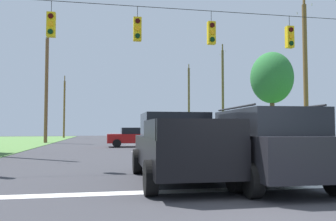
# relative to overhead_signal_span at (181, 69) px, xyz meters

# --- Properties ---
(ground_plane) EXTENTS (120.00, 120.00, 0.00)m
(ground_plane) POSITION_rel_overhead_signal_span_xyz_m (-0.22, -8.10, -3.93)
(ground_plane) COLOR #333338
(stop_bar_stripe) EXTENTS (15.21, 0.45, 0.01)m
(stop_bar_stripe) POSITION_rel_overhead_signal_span_xyz_m (-0.22, -5.35, -3.92)
(stop_bar_stripe) COLOR white
(stop_bar_stripe) RESTS_ON ground
(lane_dash_0) EXTENTS (2.50, 0.15, 0.01)m
(lane_dash_0) POSITION_rel_overhead_signal_span_xyz_m (-0.22, 0.65, -3.92)
(lane_dash_0) COLOR white
(lane_dash_0) RESTS_ON ground
(lane_dash_1) EXTENTS (2.50, 0.15, 0.01)m
(lane_dash_1) POSITION_rel_overhead_signal_span_xyz_m (-0.22, 8.24, -3.92)
(lane_dash_1) COLOR white
(lane_dash_1) RESTS_ON ground
(lane_dash_2) EXTENTS (2.50, 0.15, 0.01)m
(lane_dash_2) POSITION_rel_overhead_signal_span_xyz_m (-0.22, 16.33, -3.92)
(lane_dash_2) COLOR white
(lane_dash_2) RESTS_ON ground
(lane_dash_3) EXTENTS (2.50, 0.15, 0.01)m
(lane_dash_3) POSITION_rel_overhead_signal_span_xyz_m (-0.22, 24.45, -3.92)
(lane_dash_3) COLOR white
(lane_dash_3) RESTS_ON ground
(overhead_signal_span) EXTENTS (18.18, 0.31, 7.06)m
(overhead_signal_span) POSITION_rel_overhead_signal_span_xyz_m (0.00, 0.00, 0.00)
(overhead_signal_span) COLOR brown
(overhead_signal_span) RESTS_ON ground
(pickup_truck) EXTENTS (2.31, 5.41, 1.95)m
(pickup_truck) POSITION_rel_overhead_signal_span_xyz_m (-0.97, -3.83, -2.96)
(pickup_truck) COLOR black
(pickup_truck) RESTS_ON ground
(suv_black) EXTENTS (2.35, 4.87, 2.05)m
(suv_black) POSITION_rel_overhead_signal_span_xyz_m (1.18, -4.86, -2.87)
(suv_black) COLOR black
(suv_black) RESTS_ON ground
(distant_car_oncoming) EXTENTS (4.33, 2.08, 1.52)m
(distant_car_oncoming) POSITION_rel_overhead_signal_span_xyz_m (-0.86, 13.41, -3.14)
(distant_car_oncoming) COLOR maroon
(distant_car_oncoming) RESTS_ON ground
(distant_car_far_parked) EXTENTS (4.45, 2.34, 1.52)m
(distant_car_far_parked) POSITION_rel_overhead_signal_span_xyz_m (5.62, 17.21, -3.14)
(distant_car_far_parked) COLOR silver
(distant_car_far_parked) RESTS_ON ground
(utility_pole_mid_right) EXTENTS (0.28, 1.71, 10.08)m
(utility_pole_mid_right) POSITION_rel_overhead_signal_span_xyz_m (9.48, 6.06, 0.97)
(utility_pole_mid_right) COLOR brown
(utility_pole_mid_right) RESTS_ON ground
(utility_pole_far_right) EXTENTS (0.27, 1.85, 10.86)m
(utility_pole_far_right) POSITION_rel_overhead_signal_span_xyz_m (9.59, 21.98, 1.36)
(utility_pole_far_right) COLOR brown
(utility_pole_far_right) RESTS_ON ground
(utility_pole_near_left) EXTENTS (0.32, 1.87, 11.51)m
(utility_pole_near_left) POSITION_rel_overhead_signal_span_xyz_m (9.48, 37.36, 1.77)
(utility_pole_near_left) COLOR brown
(utility_pole_near_left) RESTS_ON ground
(utility_pole_distant_right) EXTENTS (0.33, 1.62, 11.14)m
(utility_pole_distant_right) POSITION_rel_overhead_signal_span_xyz_m (-9.04, 21.53, 1.48)
(utility_pole_distant_right) COLOR brown
(utility_pole_distant_right) RESTS_ON ground
(utility_pole_distant_left) EXTENTS (0.27, 1.97, 9.34)m
(utility_pole_distant_left) POSITION_rel_overhead_signal_span_xyz_m (-9.44, 38.53, 0.69)
(utility_pole_distant_left) COLOR brown
(utility_pole_distant_left) RESTS_ON ground
(tree_roadside_right) EXTENTS (3.61, 3.61, 8.01)m
(tree_roadside_right) POSITION_rel_overhead_signal_span_xyz_m (10.86, 13.15, 1.83)
(tree_roadside_right) COLOR brown
(tree_roadside_right) RESTS_ON ground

